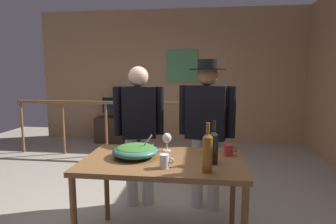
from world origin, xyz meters
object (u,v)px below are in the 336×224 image
Objects in this scene: flat_screen_tv at (116,106)px; mug_white at (165,161)px; stair_railing at (136,119)px; person_standing_left at (139,126)px; wine_bottle_amber at (207,152)px; mug_red at (228,150)px; wine_bottle_dark at (213,146)px; wine_glass at (167,139)px; person_standing_right at (206,122)px; framed_picture at (182,66)px; tv_console at (117,130)px; salad_bowl at (135,150)px; serving_table at (163,168)px.

mug_white is at bearing -67.06° from flat_screen_tv.
person_standing_left is (0.47, -1.76, 0.23)m from stair_railing.
person_standing_left is at bearing -74.94° from stair_railing.
wine_bottle_amber is 0.48m from mug_red.
wine_bottle_dark is 3.20× the size of mug_white.
person_standing_right is (0.36, 0.48, 0.07)m from wine_glass.
wine_glass is at bearing -88.05° from framed_picture.
tv_console is 4.04m from wine_bottle_dark.
person_standing_right is at bearing 108.43° from mug_red.
person_standing_right reaches higher than flat_screen_tv.
salad_bowl is 0.93m from person_standing_right.
tv_console is at bearing 112.76° from mug_white.
mug_red is at bearing 121.88° from person_standing_right.
mug_white reaches higher than serving_table.
stair_railing is at bearing 108.67° from serving_table.
wine_glass reaches higher than mug_white.
serving_table is 0.25m from mug_white.
framed_picture is 3.11m from person_standing_left.
mug_white is (-0.50, -0.38, 0.00)m from mug_red.
tv_console is 3.90m from mug_red.
person_standing_right is (1.85, -2.73, 0.69)m from tv_console.
stair_railing reaches higher than wine_glass.
salad_bowl is 0.66m from wine_bottle_dark.
wine_glass is 0.48× the size of wine_bottle_dark.
mug_red is at bearing -79.47° from framed_picture.
framed_picture is 1.14× the size of flat_screen_tv.
framed_picture is at bearing 91.95° from wine_glass.
person_standing_left is (-0.41, 0.93, 0.08)m from mug_white.
tv_console is (-0.65, 0.97, -0.40)m from stair_railing.
tv_console is 4.00m from mug_white.
flat_screen_tv is 4.12m from wine_bottle_amber.
stair_railing is at bearing -56.12° from tv_console.
framed_picture is at bearing -67.51° from person_standing_right.
mug_red is at bearing 59.47° from wine_bottle_dark.
person_standing_right is at bearing 70.96° from mug_white.
person_standing_right is at bearing 52.97° from wine_glass.
wine_glass is (0.12, -3.49, -0.74)m from framed_picture.
serving_table is at bearing 102.38° from mug_white.
wine_bottle_amber is at bearing -66.39° from stair_railing.
framed_picture is 5.94× the size of mug_red.
stair_railing is at bearing -119.91° from framed_picture.
wine_bottle_amber is at bearing -104.20° from wine_bottle_dark.
wine_glass reaches higher than tv_console.
framed_picture is 4.09m from wine_bottle_amber.
wine_glass is at bearing 66.42° from person_standing_right.
wine_bottle_dark is 0.21× the size of person_standing_right.
serving_table is at bearing -91.03° from wine_glass.
salad_bowl is 1.07× the size of wine_bottle_amber.
wine_glass is 0.51m from wine_bottle_dark.
framed_picture is 1.74m from stair_railing.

